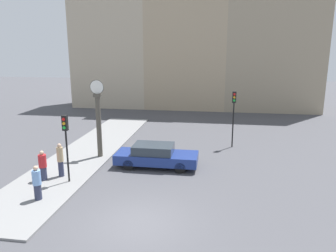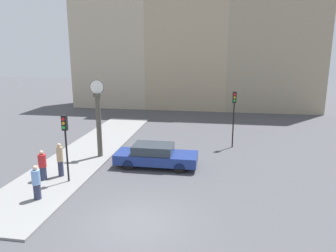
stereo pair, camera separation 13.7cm
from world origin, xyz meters
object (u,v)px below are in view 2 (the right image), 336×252
(street_clock, at_px, (99,119))
(pedestrian_red_top, at_px, (43,165))
(traffic_light_far, at_px, (234,108))
(sedan_car, at_px, (156,155))
(pedestrian_tan_coat, at_px, (60,160))
(traffic_light_near, at_px, (65,134))
(pedestrian_blue_stripe, at_px, (36,183))

(street_clock, distance_m, pedestrian_red_top, 4.65)
(traffic_light_far, relative_size, pedestrian_red_top, 2.47)
(sedan_car, xyz_separation_m, pedestrian_red_top, (-5.29, -3.06, 0.20))
(sedan_car, bearing_deg, street_clock, 164.74)
(traffic_light_far, bearing_deg, pedestrian_tan_coat, -142.44)
(sedan_car, bearing_deg, traffic_light_far, 45.45)
(sedan_car, relative_size, traffic_light_near, 1.38)
(sedan_car, distance_m, traffic_light_near, 5.31)
(pedestrian_tan_coat, xyz_separation_m, pedestrian_red_top, (-0.66, -0.62, -0.14))
(street_clock, relative_size, pedestrian_red_top, 3.04)
(traffic_light_far, height_order, pedestrian_tan_coat, traffic_light_far)
(traffic_light_near, relative_size, traffic_light_far, 0.89)
(traffic_light_near, height_order, pedestrian_red_top, traffic_light_near)
(street_clock, bearing_deg, sedan_car, -15.26)
(street_clock, bearing_deg, pedestrian_red_top, -110.50)
(traffic_light_near, distance_m, traffic_light_far, 11.37)
(traffic_light_near, xyz_separation_m, traffic_light_far, (8.42, 7.63, 0.20))
(pedestrian_blue_stripe, bearing_deg, traffic_light_far, 47.64)
(sedan_car, bearing_deg, pedestrian_red_top, -149.90)
(sedan_car, relative_size, pedestrian_tan_coat, 2.63)
(sedan_car, relative_size, street_clock, 0.99)
(pedestrian_blue_stripe, bearing_deg, pedestrian_tan_coat, 95.18)
(pedestrian_blue_stripe, bearing_deg, sedan_car, 49.71)
(traffic_light_far, relative_size, pedestrian_tan_coat, 2.16)
(pedestrian_tan_coat, height_order, pedestrian_red_top, pedestrian_tan_coat)
(traffic_light_near, height_order, street_clock, street_clock)
(sedan_car, xyz_separation_m, pedestrian_tan_coat, (-4.63, -2.44, 0.33))
(pedestrian_blue_stripe, height_order, pedestrian_red_top, pedestrian_blue_stripe)
(pedestrian_red_top, bearing_deg, street_clock, 69.50)
(traffic_light_far, height_order, street_clock, street_clock)
(pedestrian_blue_stripe, distance_m, pedestrian_red_top, 2.29)
(pedestrian_tan_coat, relative_size, pedestrian_red_top, 1.14)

